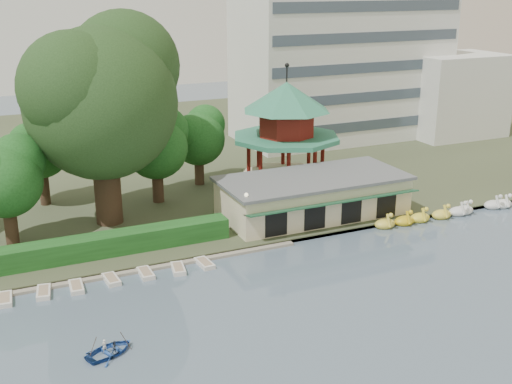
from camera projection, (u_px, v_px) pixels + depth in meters
ground_plane at (342, 349)px, 41.46m from camera, size 220.00×220.00×0.00m
shore at (139, 155)px, 86.39m from camera, size 220.00×70.00×0.40m
embankment at (239, 249)px, 56.38m from camera, size 220.00×0.60×0.30m
dock at (102, 275)px, 51.62m from camera, size 34.00×1.60×0.24m
boathouse at (313, 195)px, 63.63m from camera, size 18.60×9.39×3.90m
pavilion at (286, 123)px, 71.47m from camera, size 12.40×12.40×13.50m
office_building at (360, 73)px, 93.54m from camera, size 38.00×18.00×20.00m
hedge at (56, 252)px, 52.94m from camera, size 30.00×2.00×1.80m
lamp_post at (246, 207)px, 57.43m from camera, size 0.36×0.36×4.28m
big_tree at (102, 92)px, 58.37m from camera, size 15.42×14.37×19.83m
small_trees at (67, 156)px, 61.90m from camera, size 39.20×16.32×9.85m
swan_boats at (447, 213)px, 64.47m from camera, size 16.80×2.06×1.92m
moored_rowboats at (62, 289)px, 49.12m from camera, size 24.38×2.74×0.36m
rowboat_with_passengers at (110, 347)px, 40.78m from camera, size 5.45×4.73×2.01m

